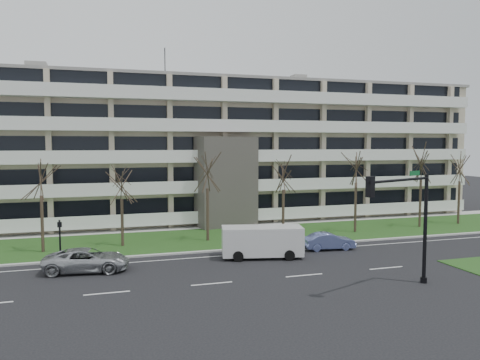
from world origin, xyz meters
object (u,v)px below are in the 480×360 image
object	(u,v)px
blue_sedan	(329,241)
white_van	(263,239)
pedestrian_signal	(60,237)
silver_pickup	(87,260)
traffic_signal	(408,213)

from	to	relation	value
blue_sedan	white_van	world-z (taller)	white_van
blue_sedan	white_van	xyz separation A→B (m)	(-5.81, -0.89, 0.69)
blue_sedan	pedestrian_signal	xyz separation A→B (m)	(-19.81, 0.96, 1.34)
silver_pickup	blue_sedan	xyz separation A→B (m)	(18.07, 1.05, -0.09)
traffic_signal	blue_sedan	bearing A→B (deg)	65.85
silver_pickup	pedestrian_signal	world-z (taller)	pedestrian_signal
traffic_signal	silver_pickup	bearing A→B (deg)	131.03
traffic_signal	pedestrian_signal	size ratio (longest dim) A/B	2.14
traffic_signal	pedestrian_signal	xyz separation A→B (m)	(-19.28, 11.25, -2.36)
white_van	traffic_signal	xyz separation A→B (m)	(5.29, -9.39, 3.02)
blue_sedan	traffic_signal	size ratio (longest dim) A/B	0.60
traffic_signal	white_van	bearing A→B (deg)	98.17
silver_pickup	white_van	world-z (taller)	white_van
white_van	pedestrian_signal	xyz separation A→B (m)	(-14.00, 1.86, 0.65)
blue_sedan	traffic_signal	world-z (taller)	traffic_signal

